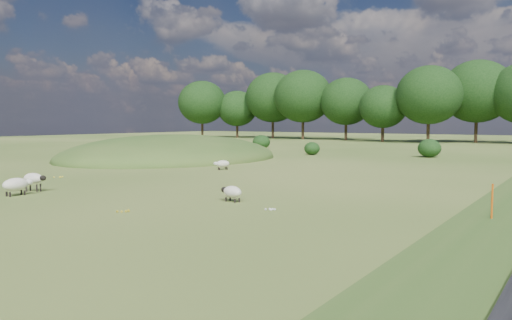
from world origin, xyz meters
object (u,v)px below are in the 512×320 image
at_px(marker_post, 492,203).
at_px(sheep_3, 222,164).
at_px(sheep_0, 34,179).
at_px(sheep_2, 232,192).
at_px(sheep_1, 16,184).

xyz_separation_m(marker_post, sheep_3, (-17.06, 8.36, -0.21)).
relative_size(sheep_0, sheep_2, 1.07).
relative_size(sheep_2, sheep_3, 1.03).
distance_m(marker_post, sheep_0, 18.39).
xyz_separation_m(marker_post, sheep_2, (-9.00, -1.35, -0.21)).
distance_m(sheep_0, sheep_1, 1.26).
xyz_separation_m(sheep_0, sheep_3, (0.88, 12.40, -0.19)).
bearing_deg(sheep_2, marker_post, -160.48).
distance_m(sheep_1, sheep_3, 13.53).
height_order(marker_post, sheep_3, marker_post).
height_order(sheep_0, sheep_2, sheep_0).
xyz_separation_m(marker_post, sheep_0, (-17.94, -4.03, -0.02)).
bearing_deg(sheep_1, sheep_0, 28.14).
xyz_separation_m(sheep_1, sheep_3, (0.33, 13.53, -0.09)).
height_order(marker_post, sheep_1, marker_post).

